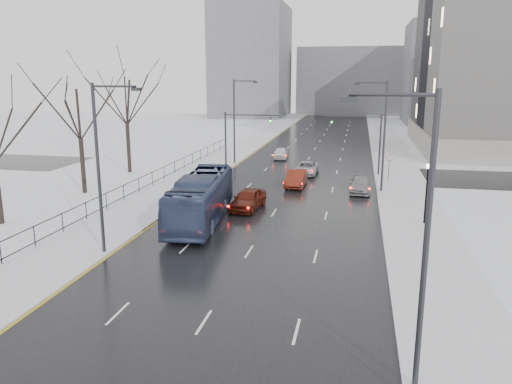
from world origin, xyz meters
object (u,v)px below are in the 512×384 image
Objects in this scene: streetlight_r_mid at (382,131)px; no_uturn_sign at (389,161)px; streetlight_r_near at (420,230)px; sedan_center_near at (248,199)px; streetlight_l_near at (101,161)px; sedan_right_far at (360,185)px; lamppost_r_mid at (427,185)px; sedan_center_far at (281,153)px; tree_park_e at (130,173)px; tree_park_c at (2,225)px; sedan_right_cross at (307,168)px; bus at (201,198)px; streetlight_l_far at (236,117)px; sedan_right_near at (296,178)px; tree_park_d at (85,194)px; mast_signal_left at (235,134)px; mast_signal_right at (370,137)px.

no_uturn_sign is (1.03, 4.00, -3.32)m from streetlight_r_mid.
streetlight_r_near is 3.70× the size of no_uturn_sign.
streetlight_r_mid is 14.14m from sedan_center_near.
streetlight_l_near reaches higher than sedan_right_far.
lamppost_r_mid is 1.02× the size of sedan_center_far.
tree_park_c is at bearing -90.86° from tree_park_e.
streetlight_r_mid is 3.70× the size of no_uturn_sign.
sedan_center_far is at bearing 115.51° from sedan_right_cross.
tree_park_c is at bearing -171.00° from bus.
streetlight_l_far is (-16.33, 42.00, 0.00)m from streetlight_r_near.
sedan_right_near is at bearing 174.21° from streetlight_r_mid.
tree_park_d reaches higher than sedan_right_far.
sedan_right_far is at bearing -121.51° from no_uturn_sign.
streetlight_r_near is 41.06m from mast_signal_left.
tree_park_d is 29.05m from mast_signal_right.
tree_park_c reaches higher than bus.
lamppost_r_mid reaches higher than sedan_right_cross.
mast_signal_right is 9.06m from sedan_right_far.
sedan_center_far is (-11.67, 16.78, -4.86)m from streetlight_r_mid.
tree_park_e is at bearing 148.42° from sedan_center_near.
streetlight_r_near reaches higher than bus.
sedan_center_near is at bearing -120.19° from mast_signal_right.
tree_park_e reaches higher than sedan_center_near.
sedan_center_far is (4.67, 36.78, -4.86)m from streetlight_l_near.
sedan_center_near is (16.00, -12.37, 0.87)m from tree_park_e.
no_uturn_sign is at bearing 0.00° from tree_park_e.
streetlight_r_near is at bearing -91.74° from no_uturn_sign.
mast_signal_right is at bearing -43.23° from sedan_center_far.
lamppost_r_mid is 18.41m from mast_signal_right.
streetlight_r_near is 38.04m from mast_signal_right.
streetlight_r_mid reaches higher than sedan_center_far.
streetlight_l_far reaches higher than sedan_right_cross.
tree_park_c reaches higher than sedan_center_far.
streetlight_r_near is 30.00m from streetlight_r_mid.
tree_park_e is 19.29m from sedan_right_cross.
streetlight_l_far is 19.41m from no_uturn_sign.
streetlight_r_mid is at bearing 50.76° from streetlight_l_near.
no_uturn_sign is (16.53, -4.00, -1.81)m from mast_signal_left.
sedan_right_near reaches higher than sedan_right_cross.
tree_park_d is 21.17m from streetlight_l_far.
no_uturn_sign is 16.88m from sedan_center_near.
streetlight_l_near is (-16.33, -20.00, 0.00)m from streetlight_r_mid.
tree_park_d is 0.93× the size of tree_park_e.
no_uturn_sign is 21.49m from bus.
sedan_center_near is at bearing -141.08° from streetlight_r_mid.
lamppost_r_mid is at bearing -63.93° from sedan_right_far.
mast_signal_left is 1.55× the size of sedan_center_far.
mast_signal_left is (10.47, 14.00, 4.11)m from tree_park_d.
tree_park_e is 3.22× the size of sedan_center_far.
mast_signal_right is (-3.67, 18.00, 1.16)m from lamppost_r_mid.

